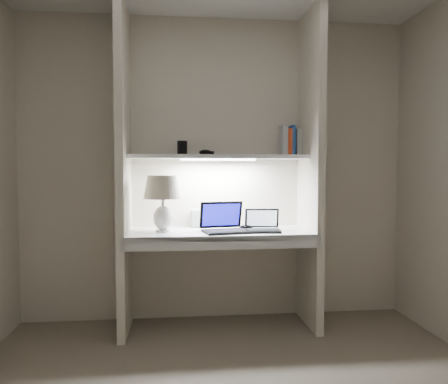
{
  "coord_description": "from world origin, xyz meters",
  "views": [
    {
      "loc": [
        -0.33,
        -2.15,
        1.25
      ],
      "look_at": [
        0.02,
        1.05,
        1.08
      ],
      "focal_mm": 35.0,
      "sensor_mm": 36.0,
      "label": 1
    }
  ],
  "objects": [
    {
      "name": "back_wall",
      "position": [
        0.0,
        1.5,
        1.25
      ],
      "size": [
        3.2,
        0.01,
        2.5
      ],
      "primitive_type": "cube",
      "color": "beige",
      "rests_on": "floor"
    },
    {
      "name": "alcove_panel_right",
      "position": [
        0.73,
        1.23,
        1.25
      ],
      "size": [
        0.06,
        0.55,
        2.5
      ],
      "primitive_type": "cube",
      "color": "beige",
      "rests_on": "floor"
    },
    {
      "name": "alcove_panel_left",
      "position": [
        -0.73,
        1.23,
        1.25
      ],
      "size": [
        0.06,
        0.55,
        2.5
      ],
      "primitive_type": "cube",
      "color": "beige",
      "rests_on": "floor"
    },
    {
      "name": "laptop_netbook",
      "position": [
        0.33,
        1.17,
        0.81
      ],
      "size": [
        0.29,
        0.26,
        0.17
      ],
      "rotation": [
        0.0,
        0.0,
        -0.11
      ],
      "color": "black",
      "rests_on": "desk"
    },
    {
      "name": "shelf",
      "position": [
        0.0,
        1.32,
        1.35
      ],
      "size": [
        1.4,
        0.36,
        0.03
      ],
      "primitive_type": "cube",
      "color": "silver",
      "rests_on": "back_wall"
    },
    {
      "name": "shelf_gadget",
      "position": [
        -0.1,
        1.38,
        1.39
      ],
      "size": [
        0.1,
        0.07,
        0.04
      ],
      "primitive_type": "ellipsoid",
      "rotation": [
        0.0,
        0.0,
        -0.0
      ],
      "color": "black",
      "rests_on": "shelf"
    },
    {
      "name": "cable_coil",
      "position": [
        0.12,
        1.17,
        0.78
      ],
      "size": [
        0.13,
        0.13,
        0.01
      ],
      "primitive_type": "torus",
      "rotation": [
        0.0,
        0.0,
        -0.33
      ],
      "color": "black",
      "rests_on": "desk"
    },
    {
      "name": "speaker",
      "position": [
        -0.16,
        1.45,
        0.85
      ],
      "size": [
        0.12,
        0.09,
        0.15
      ],
      "primitive_type": "cube",
      "rotation": [
        0.0,
        0.0,
        0.12
      ],
      "color": "silver",
      "rests_on": "desk"
    },
    {
      "name": "mouse",
      "position": [
        0.22,
        1.26,
        0.79
      ],
      "size": [
        0.11,
        0.08,
        0.04
      ],
      "primitive_type": "ellipsoid",
      "rotation": [
        0.0,
        0.0,
        -0.09
      ],
      "color": "black",
      "rests_on": "desk"
    },
    {
      "name": "desk_apron",
      "position": [
        0.0,
        0.96,
        0.72
      ],
      "size": [
        1.46,
        0.03,
        0.1
      ],
      "primitive_type": "cube",
      "color": "silver",
      "rests_on": "desk"
    },
    {
      "name": "sticky_note",
      "position": [
        -0.47,
        1.31,
        0.77
      ],
      "size": [
        0.08,
        0.08,
        0.0
      ],
      "primitive_type": "cube",
      "rotation": [
        0.0,
        0.0,
        0.29
      ],
      "color": "gold",
      "rests_on": "desk"
    },
    {
      "name": "book_row",
      "position": [
        0.65,
        1.43,
        1.48
      ],
      "size": [
        0.24,
        0.17,
        0.25
      ],
      "color": "white",
      "rests_on": "shelf"
    },
    {
      "name": "laptop_main",
      "position": [
        0.03,
        1.17,
        0.82
      ],
      "size": [
        0.39,
        0.35,
        0.23
      ],
      "rotation": [
        0.0,
        0.0,
        0.19
      ],
      "color": "black",
      "rests_on": "desk"
    },
    {
      "name": "shelf_box",
      "position": [
        -0.28,
        1.33,
        1.42
      ],
      "size": [
        0.08,
        0.07,
        0.11
      ],
      "primitive_type": "cube",
      "rotation": [
        0.0,
        0.0,
        0.38
      ],
      "color": "black",
      "rests_on": "shelf"
    },
    {
      "name": "strip_light",
      "position": [
        0.0,
        1.32,
        1.33
      ],
      "size": [
        0.6,
        0.04,
        0.02
      ],
      "primitive_type": "cube",
      "color": "white",
      "rests_on": "shelf"
    },
    {
      "name": "desk",
      "position": [
        0.0,
        1.23,
        0.75
      ],
      "size": [
        1.4,
        0.55,
        0.04
      ],
      "primitive_type": "cube",
      "color": "white",
      "rests_on": "alcove_panel_left"
    },
    {
      "name": "table_lamp",
      "position": [
        -0.44,
        1.21,
        1.06
      ],
      "size": [
        0.3,
        0.3,
        0.44
      ],
      "color": "white",
      "rests_on": "desk"
    }
  ]
}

